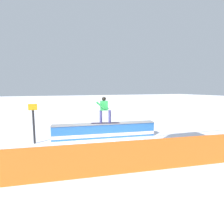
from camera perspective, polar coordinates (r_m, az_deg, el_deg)
name	(u,v)px	position (r m, az deg, el deg)	size (l,w,h in m)	color
ground_plane	(105,137)	(9.75, -2.30, -8.15)	(120.00, 120.00, 0.00)	white
grind_box	(105,131)	(9.66, -2.31, -6.11)	(5.54, 1.39, 0.79)	blue
snowboarder	(104,109)	(9.45, -2.47, 1.00)	(1.53, 0.71, 1.42)	#231A2B
safety_fence	(149,155)	(5.96, 11.90, -13.43)	(13.55, 0.06, 1.04)	orange
trail_marker	(34,122)	(9.26, -23.89, -3.09)	(0.40, 0.10, 1.92)	#262628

